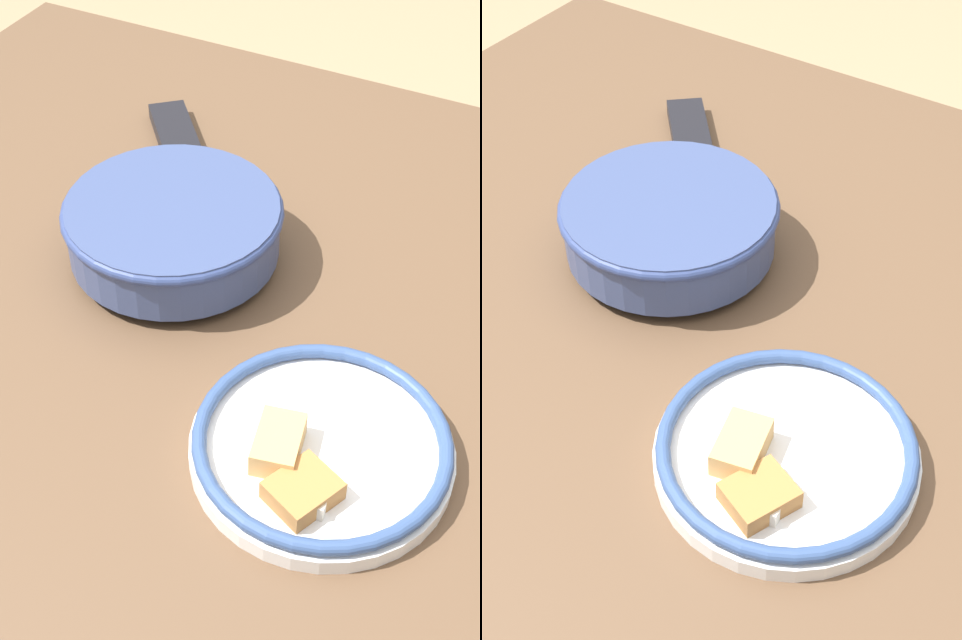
{
  "view_description": "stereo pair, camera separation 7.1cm",
  "coord_description": "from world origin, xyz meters",
  "views": [
    {
      "loc": [
        0.32,
        -0.64,
        1.39
      ],
      "look_at": [
        0.02,
        -0.06,
        0.77
      ],
      "focal_mm": 50.0,
      "sensor_mm": 36.0,
      "label": 1
    },
    {
      "loc": [
        0.38,
        -0.6,
        1.39
      ],
      "look_at": [
        0.02,
        -0.06,
        0.77
      ],
      "focal_mm": 50.0,
      "sensor_mm": 36.0,
      "label": 2
    }
  ],
  "objects": [
    {
      "name": "food_plate",
      "position": [
        0.15,
        -0.16,
        0.74
      ],
      "size": [
        0.24,
        0.24,
        0.04
      ],
      "color": "white",
      "rests_on": "dining_table"
    },
    {
      "name": "noodle_bowl",
      "position": [
        -0.11,
        0.03,
        0.77
      ],
      "size": [
        0.25,
        0.25,
        0.08
      ],
      "color": "#384775",
      "rests_on": "dining_table"
    },
    {
      "name": "ground_plane",
      "position": [
        0.0,
        0.0,
        0.0
      ],
      "size": [
        8.0,
        8.0,
        0.0
      ],
      "primitive_type": "plane",
      "color": "#9E8460"
    },
    {
      "name": "dining_table",
      "position": [
        0.0,
        0.0,
        0.65
      ],
      "size": [
        1.29,
        1.04,
        0.73
      ],
      "color": "brown",
      "rests_on": "ground_plane"
    },
    {
      "name": "tv_remote",
      "position": [
        -0.22,
        0.24,
        0.74
      ],
      "size": [
        0.15,
        0.16,
        0.02
      ],
      "rotation": [
        0.0,
        0.0,
        3.85
      ],
      "color": "black",
      "rests_on": "dining_table"
    }
  ]
}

